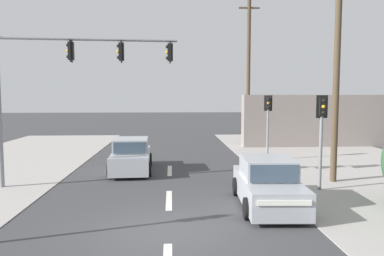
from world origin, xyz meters
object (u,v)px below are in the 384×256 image
object	(u,v)px
utility_pole_background_right	(248,67)
traffic_signal_mast	(63,74)
sedan_receding_far	(268,184)
pedestal_signal_right_kerb	(321,126)
sedan_kerbside_parked	(131,156)
utility_pole_midground_right	(337,48)
pedestal_signal_far_median	(268,116)

from	to	relation	value
utility_pole_background_right	traffic_signal_mast	bearing A→B (deg)	-131.86
traffic_signal_mast	sedan_receding_far	xyz separation A→B (m)	(7.24, -3.12, -3.65)
pedestal_signal_right_kerb	sedan_kerbside_parked	size ratio (longest dim) A/B	0.83
traffic_signal_mast	pedestal_signal_right_kerb	size ratio (longest dim) A/B	1.93
sedan_receding_far	sedan_kerbside_parked	bearing A→B (deg)	130.31
utility_pole_midground_right	sedan_receding_far	world-z (taller)	utility_pole_midground_right
pedestal_signal_right_kerb	utility_pole_background_right	bearing A→B (deg)	91.62
pedestal_signal_far_median	sedan_kerbside_parked	size ratio (longest dim) A/B	0.83
traffic_signal_mast	pedestal_signal_far_median	distance (m)	10.94
pedestal_signal_right_kerb	sedan_kerbside_parked	bearing A→B (deg)	151.65
utility_pole_midground_right	sedan_kerbside_parked	world-z (taller)	utility_pole_midground_right
traffic_signal_mast	utility_pole_midground_right	bearing A→B (deg)	0.43
utility_pole_midground_right	pedestal_signal_far_median	world-z (taller)	utility_pole_midground_right
utility_pole_background_right	pedestal_signal_far_median	xyz separation A→B (m)	(0.03, -5.22, -3.06)
utility_pole_midground_right	utility_pole_background_right	bearing A→B (deg)	97.93
pedestal_signal_far_median	sedan_kerbside_parked	bearing A→B (deg)	-160.55
utility_pole_midground_right	pedestal_signal_right_kerb	size ratio (longest dim) A/B	2.92
sedan_kerbside_parked	sedan_receding_far	bearing A→B (deg)	-49.69
utility_pole_midground_right	sedan_receding_far	size ratio (longest dim) A/B	2.41
utility_pole_midground_right	utility_pole_background_right	distance (m)	10.49
utility_pole_midground_right	pedestal_signal_far_median	bearing A→B (deg)	105.34
sedan_kerbside_parked	pedestal_signal_far_median	bearing A→B (deg)	19.45
traffic_signal_mast	sedan_kerbside_parked	world-z (taller)	traffic_signal_mast
pedestal_signal_right_kerb	utility_pole_midground_right	bearing A→B (deg)	50.68
sedan_kerbside_parked	utility_pole_midground_right	bearing A→B (deg)	-17.23
traffic_signal_mast	pedestal_signal_right_kerb	distance (m)	9.98
pedestal_signal_right_kerb	sedan_receding_far	distance (m)	3.52
pedestal_signal_right_kerb	sedan_kerbside_parked	distance (m)	8.61
utility_pole_background_right	pedestal_signal_right_kerb	xyz separation A→B (m)	(0.33, -11.75, -3.06)
utility_pole_midground_right	utility_pole_background_right	size ratio (longest dim) A/B	0.99
pedestal_signal_right_kerb	sedan_receding_far	xyz separation A→B (m)	(-2.46, -1.84, -1.71)
utility_pole_background_right	pedestal_signal_far_median	world-z (taller)	utility_pole_background_right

